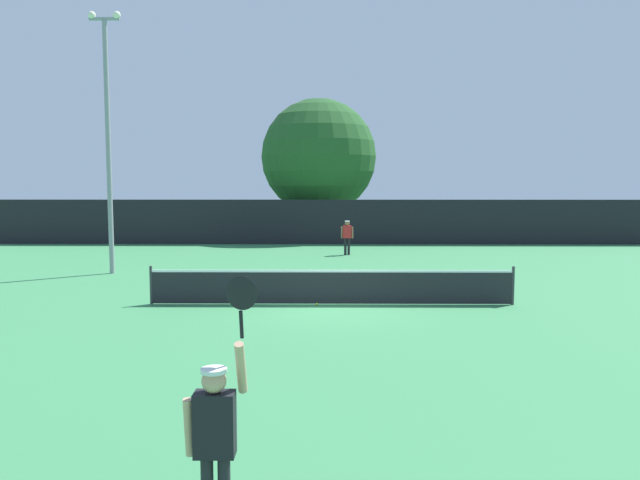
# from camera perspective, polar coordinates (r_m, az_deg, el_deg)

# --- Properties ---
(ground_plane) EXTENTS (120.00, 120.00, 0.00)m
(ground_plane) POSITION_cam_1_polar(r_m,az_deg,el_deg) (17.22, 1.07, -5.96)
(ground_plane) COLOR #387F4C
(tennis_net) EXTENTS (10.10, 0.08, 1.07)m
(tennis_net) POSITION_cam_1_polar(r_m,az_deg,el_deg) (17.13, 1.07, -4.28)
(tennis_net) COLOR #232328
(tennis_net) RESTS_ON ground
(perimeter_fence) EXTENTS (36.67, 0.12, 2.44)m
(perimeter_fence) POSITION_cam_1_polar(r_m,az_deg,el_deg) (33.79, 0.80, 1.68)
(perimeter_fence) COLOR black
(perimeter_fence) RESTS_ON ground
(player_serving) EXTENTS (0.67, 0.39, 2.51)m
(player_serving) POSITION_cam_1_polar(r_m,az_deg,el_deg) (6.10, -9.57, -16.61)
(player_serving) COLOR black
(player_serving) RESTS_ON ground
(player_receiving) EXTENTS (0.57, 0.23, 1.60)m
(player_receiving) POSITION_cam_1_polar(r_m,az_deg,el_deg) (28.79, 2.52, 0.54)
(player_receiving) COLOR red
(player_receiving) RESTS_ON ground
(tennis_ball) EXTENTS (0.07, 0.07, 0.07)m
(tennis_ball) POSITION_cam_1_polar(r_m,az_deg,el_deg) (17.08, -0.30, -5.94)
(tennis_ball) COLOR #CCE033
(tennis_ball) RESTS_ON ground
(light_pole) EXTENTS (1.18, 0.28, 9.50)m
(light_pole) POSITION_cam_1_polar(r_m,az_deg,el_deg) (24.15, -19.00, 9.69)
(light_pole) COLOR gray
(light_pole) RESTS_ON ground
(large_tree) EXTENTS (6.92, 6.92, 8.39)m
(large_tree) POSITION_cam_1_polar(r_m,az_deg,el_deg) (37.48, -0.12, 7.69)
(large_tree) COLOR brown
(large_tree) RESTS_ON ground
(parked_car_near) EXTENTS (2.23, 4.34, 1.69)m
(parked_car_near) POSITION_cam_1_polar(r_m,az_deg,el_deg) (40.22, -3.01, 1.62)
(parked_car_near) COLOR white
(parked_car_near) RESTS_ON ground
(parked_car_mid) EXTENTS (2.06, 4.27, 1.69)m
(parked_car_mid) POSITION_cam_1_polar(r_m,az_deg,el_deg) (40.77, 9.69, 1.60)
(parked_car_mid) COLOR navy
(parked_car_mid) RESTS_ON ground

